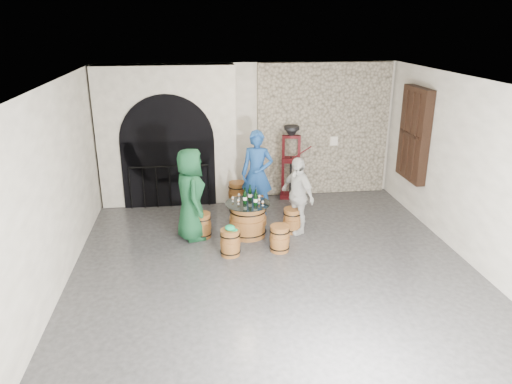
{
  "coord_description": "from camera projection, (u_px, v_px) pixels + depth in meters",
  "views": [
    {
      "loc": [
        -1.28,
        -7.26,
        4.13
      ],
      "look_at": [
        -0.18,
        1.27,
        1.05
      ],
      "focal_mm": 34.0,
      "sensor_mm": 36.0,
      "label": 1
    }
  ],
  "objects": [
    {
      "name": "person_green",
      "position": [
        191.0,
        194.0,
        9.4
      ],
      "size": [
        0.73,
        0.98,
        1.83
      ],
      "primitive_type": "imported",
      "rotation": [
        0.0,
        0.0,
        1.75
      ],
      "color": "#134627",
      "rests_on": "ground"
    },
    {
      "name": "tasting_glass_f",
      "position": [
        233.0,
        199.0,
        9.64
      ],
      "size": [
        0.05,
        0.05,
        0.1
      ],
      "primitive_type": null,
      "color": "#B56723",
      "rests_on": "barrel_table"
    },
    {
      "name": "control_box",
      "position": [
        334.0,
        141.0,
        11.72
      ],
      "size": [
        0.18,
        0.1,
        0.22
      ],
      "primitive_type": "cube",
      "color": "silver",
      "rests_on": "wall_back"
    },
    {
      "name": "barrel_stool_right",
      "position": [
        292.0,
        220.0,
        9.88
      ],
      "size": [
        0.39,
        0.39,
        0.51
      ],
      "color": "brown",
      "rests_on": "ground"
    },
    {
      "name": "wall_right",
      "position": [
        481.0,
        177.0,
        8.21
      ],
      "size": [
        0.0,
        8.0,
        8.0
      ],
      "primitive_type": "plane",
      "rotation": [
        1.57,
        0.0,
        -1.57
      ],
      "color": "silver",
      "rests_on": "ground"
    },
    {
      "name": "green_cap",
      "position": [
        230.0,
        228.0,
        8.8
      ],
      "size": [
        0.23,
        0.18,
        0.1
      ],
      "color": "#0D9458",
      "rests_on": "barrel_stool_near_left"
    },
    {
      "name": "wine_bottle_right",
      "position": [
        250.0,
        194.0,
        9.68
      ],
      "size": [
        0.08,
        0.08,
        0.32
      ],
      "color": "black",
      "rests_on": "barrel_table"
    },
    {
      "name": "barrel_stool_near_left",
      "position": [
        230.0,
        243.0,
        8.9
      ],
      "size": [
        0.39,
        0.39,
        0.51
      ],
      "color": "brown",
      "rests_on": "ground"
    },
    {
      "name": "tasting_glass_b",
      "position": [
        259.0,
        201.0,
        9.55
      ],
      "size": [
        0.05,
        0.05,
        0.1
      ],
      "primitive_type": null,
      "color": "#B56723",
      "rests_on": "barrel_table"
    },
    {
      "name": "barrel_stool_left",
      "position": [
        202.0,
        225.0,
        9.64
      ],
      "size": [
        0.39,
        0.39,
        0.51
      ],
      "color": "brown",
      "rests_on": "ground"
    },
    {
      "name": "tasting_glass_e",
      "position": [
        263.0,
        203.0,
        9.42
      ],
      "size": [
        0.05,
        0.05,
        0.1
      ],
      "primitive_type": null,
      "color": "#B56723",
      "rests_on": "barrel_table"
    },
    {
      "name": "tasting_glass_a",
      "position": [
        238.0,
        202.0,
        9.5
      ],
      "size": [
        0.05,
        0.05,
        0.1
      ],
      "primitive_type": null,
      "color": "#B56723",
      "rests_on": "barrel_table"
    },
    {
      "name": "corking_press",
      "position": [
        291.0,
        157.0,
        11.55
      ],
      "size": [
        0.74,
        0.48,
        1.77
      ],
      "rotation": [
        0.0,
        0.0,
        -0.21
      ],
      "color": "#510D13",
      "rests_on": "ground"
    },
    {
      "name": "person_white",
      "position": [
        297.0,
        195.0,
        9.72
      ],
      "size": [
        0.77,
        1.0,
        1.59
      ],
      "primitive_type": "imported",
      "rotation": [
        0.0,
        0.0,
        -1.09
      ],
      "color": "silver",
      "rests_on": "ground"
    },
    {
      "name": "barrel_table",
      "position": [
        248.0,
        220.0,
        9.69
      ],
      "size": [
        0.9,
        0.9,
        0.7
      ],
      "color": "brown",
      "rests_on": "ground"
    },
    {
      "name": "wall_left",
      "position": [
        50.0,
        195.0,
        7.37
      ],
      "size": [
        0.0,
        8.0,
        8.0
      ],
      "primitive_type": "plane",
      "rotation": [
        1.57,
        0.0,
        1.57
      ],
      "color": "silver",
      "rests_on": "ground"
    },
    {
      "name": "barrel_stool_near_right",
      "position": [
        280.0,
        239.0,
        9.07
      ],
      "size": [
        0.39,
        0.39,
        0.51
      ],
      "color": "brown",
      "rests_on": "ground"
    },
    {
      "name": "ceiling",
      "position": [
        279.0,
        85.0,
        7.25
      ],
      "size": [
        8.0,
        8.0,
        0.0
      ],
      "primitive_type": "plane",
      "rotation": [
        3.14,
        0.0,
        0.0
      ],
      "color": "beige",
      "rests_on": "wall_back"
    },
    {
      "name": "person_blue",
      "position": [
        257.0,
        174.0,
        10.52
      ],
      "size": [
        0.8,
        0.65,
        1.91
      ],
      "primitive_type": "imported",
      "rotation": [
        0.0,
        0.0,
        -0.31
      ],
      "color": "navy",
      "rests_on": "ground"
    },
    {
      "name": "wall_front",
      "position": [
        357.0,
        340.0,
        4.05
      ],
      "size": [
        8.0,
        0.0,
        8.0
      ],
      "primitive_type": "plane",
      "rotation": [
        -1.57,
        0.0,
        0.0
      ],
      "color": "silver",
      "rests_on": "ground"
    },
    {
      "name": "tasting_glass_d",
      "position": [
        259.0,
        197.0,
        9.73
      ],
      "size": [
        0.05,
        0.05,
        0.1
      ],
      "primitive_type": null,
      "color": "#B56723",
      "rests_on": "barrel_table"
    },
    {
      "name": "wine_bottle_center",
      "position": [
        256.0,
        199.0,
        9.42
      ],
      "size": [
        0.08,
        0.08,
        0.32
      ],
      "color": "black",
      "rests_on": "barrel_table"
    },
    {
      "name": "arched_opening",
      "position": [
        168.0,
        137.0,
        11.05
      ],
      "size": [
        3.1,
        0.6,
        3.19
      ],
      "color": "silver",
      "rests_on": "ground"
    },
    {
      "name": "wine_bottle_left",
      "position": [
        245.0,
        197.0,
        9.52
      ],
      "size": [
        0.08,
        0.08,
        0.32
      ],
      "color": "black",
      "rests_on": "barrel_table"
    },
    {
      "name": "shuttered_window",
      "position": [
        414.0,
        134.0,
        10.37
      ],
      "size": [
        0.23,
        1.1,
        2.0
      ],
      "color": "black",
      "rests_on": "wall_right"
    },
    {
      "name": "tasting_glass_c",
      "position": [
        239.0,
        196.0,
        9.8
      ],
      "size": [
        0.05,
        0.05,
        0.1
      ],
      "primitive_type": null,
      "color": "#B56723",
      "rests_on": "barrel_table"
    },
    {
      "name": "side_barrel",
      "position": [
        237.0,
        194.0,
        11.29
      ],
      "size": [
        0.43,
        0.43,
        0.57
      ],
      "rotation": [
        0.0,
        0.0,
        0.39
      ],
      "color": "brown",
      "rests_on": "ground"
    },
    {
      "name": "barrel_stool_far",
      "position": [
        256.0,
        207.0,
        10.57
      ],
      "size": [
        0.39,
        0.39,
        0.51
      ],
      "color": "brown",
      "rests_on": "ground"
    },
    {
      "name": "ground",
      "position": [
        276.0,
        274.0,
        8.33
      ],
      "size": [
        8.0,
        8.0,
        0.0
      ],
      "primitive_type": "plane",
      "color": "#2D2D2F",
      "rests_on": "ground"
    },
    {
      "name": "stone_facing_panel",
      "position": [
        323.0,
        130.0,
        11.68
      ],
      "size": [
        3.2,
        0.12,
        3.18
      ],
      "primitive_type": "cube",
      "color": "tan",
      "rests_on": "ground"
    },
    {
      "name": "wall_back",
      "position": [
        249.0,
        132.0,
        11.52
      ],
      "size": [
        8.0,
        0.0,
        8.0
      ],
      "primitive_type": "plane",
      "rotation": [
        1.57,
        0.0,
        0.0
      ],
      "color": "silver",
      "rests_on": "ground"
    }
  ]
}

